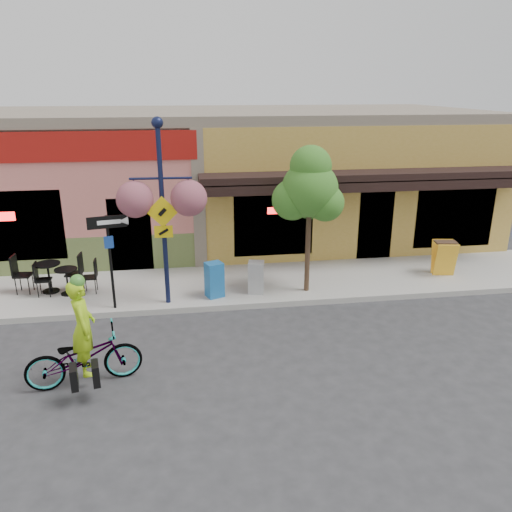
% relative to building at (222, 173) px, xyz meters
% --- Properties ---
extents(ground, '(90.00, 90.00, 0.00)m').
position_rel_building_xyz_m(ground, '(0.00, -7.50, -2.25)').
color(ground, '#2D2D30').
rests_on(ground, ground).
extents(sidewalk, '(24.00, 3.00, 0.15)m').
position_rel_building_xyz_m(sidewalk, '(0.00, -5.50, -2.17)').
color(sidewalk, '#9E9B93').
rests_on(sidewalk, ground).
extents(curb, '(24.00, 0.12, 0.15)m').
position_rel_building_xyz_m(curb, '(0.00, -6.95, -2.17)').
color(curb, '#A8A59E').
rests_on(curb, ground).
extents(building, '(18.20, 8.20, 4.50)m').
position_rel_building_xyz_m(building, '(0.00, 0.00, 0.00)').
color(building, '#C86C63').
rests_on(building, ground).
extents(bicycle, '(2.20, 1.12, 1.10)m').
position_rel_building_xyz_m(bicycle, '(-3.39, -9.79, -1.70)').
color(bicycle, maroon).
rests_on(bicycle, ground).
extents(cyclist_rider, '(0.56, 0.74, 1.82)m').
position_rel_building_xyz_m(cyclist_rider, '(-3.34, -9.79, -1.34)').
color(cyclist_rider, '#A2D516').
rests_on(cyclist_rider, ground).
extents(lamp_post, '(1.47, 0.64, 4.52)m').
position_rel_building_xyz_m(lamp_post, '(-1.93, -6.61, 0.16)').
color(lamp_post, '#121839').
rests_on(lamp_post, sidewalk).
extents(one_way_sign, '(0.91, 0.38, 2.33)m').
position_rel_building_xyz_m(one_way_sign, '(-3.22, -6.75, -0.94)').
color(one_way_sign, black).
rests_on(one_way_sign, sidewalk).
extents(cafe_set_left, '(1.53, 0.79, 0.91)m').
position_rel_building_xyz_m(cafe_set_left, '(-4.52, -5.70, -1.64)').
color(cafe_set_left, black).
rests_on(cafe_set_left, sidewalk).
extents(cafe_set_right, '(1.77, 0.97, 1.03)m').
position_rel_building_xyz_m(cafe_set_right, '(-5.01, -5.47, -1.58)').
color(cafe_set_right, black).
rests_on(cafe_set_right, sidewalk).
extents(newspaper_box_blue, '(0.52, 0.49, 0.91)m').
position_rel_building_xyz_m(newspaper_box_blue, '(-0.75, -6.41, -1.64)').
color(newspaper_box_blue, '#1B61A5').
rests_on(newspaper_box_blue, sidewalk).
extents(newspaper_box_grey, '(0.47, 0.44, 0.85)m').
position_rel_building_xyz_m(newspaper_box_grey, '(0.34, -6.31, -1.67)').
color(newspaper_box_grey, '#9E9E9E').
rests_on(newspaper_box_grey, sidewalk).
extents(street_tree, '(1.54, 1.54, 3.85)m').
position_rel_building_xyz_m(street_tree, '(1.69, -6.35, -0.18)').
color(street_tree, '#3D7A26').
rests_on(street_tree, sidewalk).
extents(sandwich_board, '(0.66, 0.53, 0.99)m').
position_rel_building_xyz_m(sandwich_board, '(5.81, -5.95, -1.60)').
color(sandwich_board, yellow).
rests_on(sandwich_board, sidewalk).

